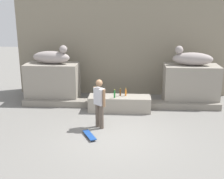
% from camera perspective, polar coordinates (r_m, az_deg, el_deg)
% --- Properties ---
extents(ground_plane, '(40.00, 40.00, 0.00)m').
position_cam_1_polar(ground_plane, '(9.34, 0.90, -9.08)').
color(ground_plane, slate).
extents(facade_wall, '(9.50, 0.60, 5.99)m').
position_cam_1_polar(facade_wall, '(13.39, 2.03, 11.91)').
color(facade_wall, gray).
rests_on(facade_wall, ground_plane).
extents(pedestal_left, '(2.19, 1.11, 1.64)m').
position_cam_1_polar(pedestal_left, '(12.63, -11.50, 1.33)').
color(pedestal_left, gray).
rests_on(pedestal_left, ground_plane).
extents(pedestal_right, '(2.19, 1.11, 1.64)m').
position_cam_1_polar(pedestal_right, '(12.45, 15.09, 0.87)').
color(pedestal_right, gray).
rests_on(pedestal_right, ground_plane).
extents(statue_reclining_left, '(1.67, 0.80, 0.78)m').
position_cam_1_polar(statue_reclining_left, '(12.39, -11.63, 6.27)').
color(statue_reclining_left, '#A29793').
rests_on(statue_reclining_left, pedestal_left).
extents(statue_reclining_right, '(1.65, 0.73, 0.78)m').
position_cam_1_polar(statue_reclining_right, '(12.21, 15.30, 5.89)').
color(statue_reclining_right, '#A29793').
rests_on(statue_reclining_right, pedestal_right).
extents(ledge_block, '(2.40, 0.76, 0.59)m').
position_cam_1_polar(ledge_block, '(11.39, 1.49, -2.75)').
color(ledge_block, gray).
rests_on(ledge_block, ground_plane).
extents(skater, '(0.43, 0.39, 1.67)m').
position_cam_1_polar(skater, '(9.64, -2.48, -2.37)').
color(skater, brown).
rests_on(skater, ground_plane).
extents(skateboard, '(0.54, 0.80, 0.08)m').
position_cam_1_polar(skateboard, '(9.28, -4.43, -8.85)').
color(skateboard, navy).
rests_on(skateboard, ground_plane).
extents(bottle_green, '(0.06, 0.06, 0.33)m').
position_cam_1_polar(bottle_green, '(11.08, 0.50, -0.95)').
color(bottle_green, '#1E722D').
rests_on(bottle_green, ledge_block).
extents(bottle_brown, '(0.06, 0.06, 0.30)m').
position_cam_1_polar(bottle_brown, '(11.33, 1.63, -0.64)').
color(bottle_brown, '#593314').
rests_on(bottle_brown, ledge_block).
extents(bottle_orange, '(0.06, 0.06, 0.31)m').
position_cam_1_polar(bottle_orange, '(11.34, 2.70, -0.61)').
color(bottle_orange, orange).
rests_on(bottle_orange, ledge_block).
extents(bottle_clear, '(0.07, 0.07, 0.30)m').
position_cam_1_polar(bottle_clear, '(11.08, -1.85, -1.03)').
color(bottle_clear, silver).
rests_on(bottle_clear, ledge_block).
extents(stair_step, '(7.96, 0.50, 0.26)m').
position_cam_1_polar(stair_step, '(11.86, 1.57, -2.82)').
color(stair_step, gray).
rests_on(stair_step, ground_plane).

